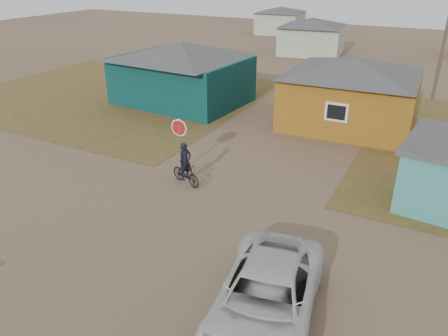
{
  "coord_description": "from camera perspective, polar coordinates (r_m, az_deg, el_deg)",
  "views": [
    {
      "loc": [
        7.34,
        -10.72,
        8.62
      ],
      "look_at": [
        0.16,
        3.0,
        1.3
      ],
      "focal_mm": 35.0,
      "sensor_mm": 36.0,
      "label": 1
    }
  ],
  "objects": [
    {
      "name": "house_teal",
      "position": [
        29.67,
        -5.54,
        12.4
      ],
      "size": [
        8.93,
        7.08,
        4.0
      ],
      "color": "#082F2F",
      "rests_on": "ground"
    },
    {
      "name": "stop_sign",
      "position": [
        19.26,
        -5.87,
        4.54
      ],
      "size": [
        0.77,
        0.34,
        2.5
      ],
      "color": "gray",
      "rests_on": "ground"
    },
    {
      "name": "house_yellow",
      "position": [
        26.04,
        16.24,
        9.58
      ],
      "size": [
        7.72,
        6.76,
        3.9
      ],
      "color": "#905A16",
      "rests_on": "ground"
    },
    {
      "name": "grass_nw",
      "position": [
        33.04,
        -14.03,
        9.44
      ],
      "size": [
        20.0,
        18.0,
        0.0
      ],
      "primitive_type": "cube",
      "color": "brown",
      "rests_on": "ground"
    },
    {
      "name": "house_pale_west",
      "position": [
        47.15,
        11.39,
        16.59
      ],
      "size": [
        7.04,
        6.15,
        3.6
      ],
      "color": "#A7B69D",
      "rests_on": "ground"
    },
    {
      "name": "ground",
      "position": [
        15.59,
        -5.69,
        -8.41
      ],
      "size": [
        120.0,
        120.0,
        0.0
      ],
      "primitive_type": "plane",
      "color": "brown"
    },
    {
      "name": "cyclist",
      "position": [
        18.51,
        -5.04,
        -0.19
      ],
      "size": [
        1.73,
        0.96,
        1.88
      ],
      "color": "black",
      "rests_on": "ground"
    },
    {
      "name": "house_pale_north",
      "position": [
        60.98,
        7.36,
        18.64
      ],
      "size": [
        6.28,
        5.81,
        3.4
      ],
      "color": "#A7B69D",
      "rests_on": "ground"
    },
    {
      "name": "vehicle",
      "position": [
        11.82,
        5.51,
        -16.51
      ],
      "size": [
        3.41,
        5.83,
        1.52
      ],
      "primitive_type": "imported",
      "rotation": [
        0.0,
        0.0,
        0.17
      ],
      "color": "silver",
      "rests_on": "ground"
    },
    {
      "name": "utility_pole_near",
      "position": [
        33.03,
        26.89,
        14.91
      ],
      "size": [
        1.4,
        0.2,
        8.0
      ],
      "color": "brown",
      "rests_on": "ground"
    }
  ]
}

